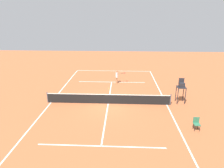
% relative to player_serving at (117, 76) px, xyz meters
% --- Properties ---
extents(ground_plane, '(60.00, 60.00, 0.00)m').
position_rel_player_serving_xyz_m(ground_plane, '(0.71, 6.25, -0.95)').
color(ground_plane, '#AD5933').
extents(court_lines, '(11.17, 24.25, 0.01)m').
position_rel_player_serving_xyz_m(court_lines, '(0.71, 6.25, -0.95)').
color(court_lines, white).
rests_on(court_lines, ground).
extents(tennis_net, '(11.77, 0.10, 1.07)m').
position_rel_player_serving_xyz_m(tennis_net, '(0.71, 6.25, -0.46)').
color(tennis_net, '#4C4C51').
rests_on(tennis_net, ground).
extents(player_serving, '(1.28, 0.59, 1.61)m').
position_rel_player_serving_xyz_m(player_serving, '(0.00, 0.00, 0.00)').
color(player_serving, '#9E704C').
rests_on(player_serving, ground).
extents(tennis_ball, '(0.07, 0.07, 0.07)m').
position_rel_player_serving_xyz_m(tennis_ball, '(0.89, 2.15, -0.92)').
color(tennis_ball, '#CCE033').
rests_on(tennis_ball, ground).
extents(umpire_chair, '(0.80, 0.80, 2.41)m').
position_rel_player_serving_xyz_m(umpire_chair, '(-6.17, 5.65, 0.65)').
color(umpire_chair, '#232328').
rests_on(umpire_chair, ground).
extents(courtside_chair_near, '(0.44, 0.46, 0.95)m').
position_rel_player_serving_xyz_m(courtside_chair_near, '(-6.04, 10.55, -0.42)').
color(courtside_chair_near, '#262626').
rests_on(courtside_chair_near, ground).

